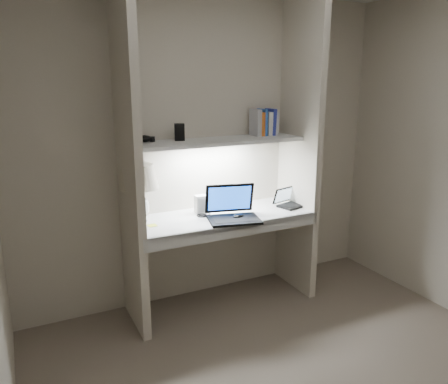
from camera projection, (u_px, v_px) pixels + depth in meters
back_wall at (208, 151)px, 3.62m from camera, size 3.20×0.01×2.50m
alcove_panel_left at (129, 163)px, 3.07m from camera, size 0.06×0.55×2.50m
alcove_panel_right at (300, 149)px, 3.69m from camera, size 0.06×0.55×2.50m
desk at (222, 217)px, 3.51m from camera, size 1.40×0.55×0.04m
desk_apron at (237, 230)px, 3.29m from camera, size 1.46×0.03×0.10m
shelf at (217, 141)px, 3.44m from camera, size 1.40×0.36×0.03m
strip_light at (217, 144)px, 3.44m from camera, size 0.60×0.04×0.02m
table_lamp at (138, 183)px, 3.26m from camera, size 0.30×0.30×0.44m
laptop_main at (232, 211)px, 3.39m from camera, size 0.45×0.42×0.26m
laptop_netbook at (289, 202)px, 3.74m from camera, size 0.28×0.26×0.15m
speaker at (202, 204)px, 3.53m from camera, size 0.11×0.08×0.15m
mouse at (238, 216)px, 3.40m from camera, size 0.12×0.10×0.04m
cable_coil at (204, 214)px, 3.50m from camera, size 0.11×0.11×0.01m
sticky_note at (152, 225)px, 3.24m from camera, size 0.07×0.07×0.00m
book_row at (264, 123)px, 3.67m from camera, size 0.21×0.15×0.22m
shelf_box at (180, 132)px, 3.35m from camera, size 0.09×0.07×0.13m
shelf_gadget at (144, 139)px, 3.27m from camera, size 0.15×0.12×0.05m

